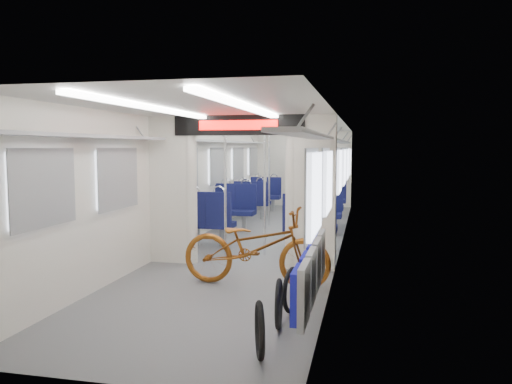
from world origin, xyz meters
TOP-DOWN VIEW (x-y plane):
  - carriage at (0.00, -0.27)m, footprint 12.00×12.02m
  - bicycle at (0.48, -3.08)m, footprint 2.01×0.78m
  - flip_bench at (1.35, -4.43)m, footprint 0.12×2.11m
  - bike_hoop_a at (1.01, -5.31)m, footprint 0.20×0.50m
  - bike_hoop_b at (1.05, -4.56)m, footprint 0.10×0.51m
  - bike_hoop_c at (1.10, -4.04)m, footprint 0.15×0.51m
  - seat_bay_near_left at (-0.93, 0.23)m, footprint 0.94×2.19m
  - seat_bay_near_right at (0.94, 0.22)m, footprint 0.93×2.18m
  - seat_bay_far_left at (-0.93, 3.77)m, footprint 0.89×1.98m
  - seat_bay_far_right at (0.93, 3.20)m, footprint 0.88×1.95m
  - stanchion_near_left at (-0.36, -1.56)m, footprint 0.04×0.04m
  - stanchion_near_right at (0.22, -1.22)m, footprint 0.04×0.04m
  - stanchion_far_left at (-0.32, 1.99)m, footprint 0.04×0.04m
  - stanchion_far_right at (0.35, 1.51)m, footprint 0.04×0.04m

SIDE VIEW (x-z plane):
  - bike_hoop_a at x=1.01m, z-range -0.03..0.49m
  - bike_hoop_b at x=1.05m, z-range -0.03..0.49m
  - bike_hoop_c at x=1.10m, z-range -0.03..0.49m
  - bicycle at x=0.48m, z-range 0.00..1.04m
  - seat_bay_far_right at x=0.93m, z-range 0.00..1.06m
  - seat_bay_far_left at x=-0.93m, z-range 0.00..1.07m
  - seat_bay_near_right at x=0.94m, z-range -0.01..1.12m
  - seat_bay_near_left at x=-0.93m, z-range -0.01..1.13m
  - flip_bench at x=1.35m, z-range 0.32..0.84m
  - stanchion_near_left at x=-0.36m, z-range 0.00..2.30m
  - stanchion_near_right at x=0.22m, z-range 0.00..2.30m
  - stanchion_far_left at x=-0.32m, z-range 0.00..2.30m
  - stanchion_far_right at x=0.35m, z-range 0.00..2.30m
  - carriage at x=0.00m, z-range 0.35..2.66m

